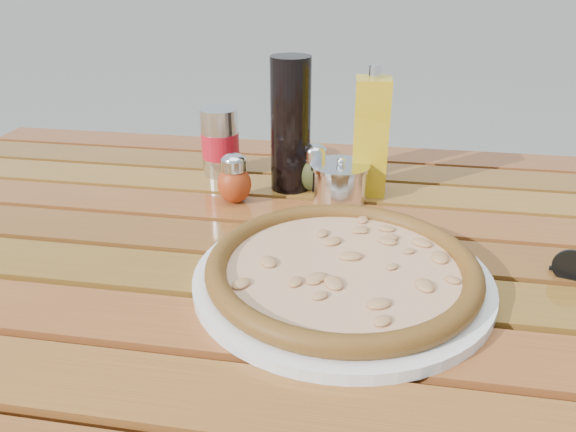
% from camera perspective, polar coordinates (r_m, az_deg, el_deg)
% --- Properties ---
extents(table, '(1.40, 0.90, 0.75)m').
position_cam_1_polar(table, '(0.82, -0.24, -7.28)').
color(table, '#361D0C').
rests_on(table, ground).
extents(plate, '(0.47, 0.47, 0.01)m').
position_cam_1_polar(plate, '(0.69, 5.49, -6.34)').
color(plate, white).
rests_on(plate, table).
extents(pizza, '(0.41, 0.41, 0.03)m').
position_cam_1_polar(pizza, '(0.68, 5.55, -5.21)').
color(pizza, beige).
rests_on(pizza, plate).
extents(pepper_shaker, '(0.07, 0.07, 0.08)m').
position_cam_1_polar(pepper_shaker, '(0.90, -5.48, 3.74)').
color(pepper_shaker, '#AF3814').
rests_on(pepper_shaker, table).
extents(oregano_shaker, '(0.07, 0.07, 0.08)m').
position_cam_1_polar(oregano_shaker, '(0.94, 2.67, 4.84)').
color(oregano_shaker, '#373A17').
rests_on(oregano_shaker, table).
extents(dark_bottle, '(0.07, 0.07, 0.22)m').
position_cam_1_polar(dark_bottle, '(0.93, 0.26, 9.24)').
color(dark_bottle, black).
rests_on(dark_bottle, table).
extents(soda_can, '(0.07, 0.07, 0.12)m').
position_cam_1_polar(soda_can, '(1.01, -6.90, 7.40)').
color(soda_can, silver).
rests_on(soda_can, table).
extents(olive_oil_cruet, '(0.06, 0.06, 0.21)m').
position_cam_1_polar(olive_oil_cruet, '(0.92, 8.37, 8.02)').
color(olive_oil_cruet, gold).
rests_on(olive_oil_cruet, table).
extents(parmesan_tin, '(0.11, 0.11, 0.07)m').
position_cam_1_polar(parmesan_tin, '(0.91, 5.28, 3.56)').
color(parmesan_tin, white).
rests_on(parmesan_tin, table).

